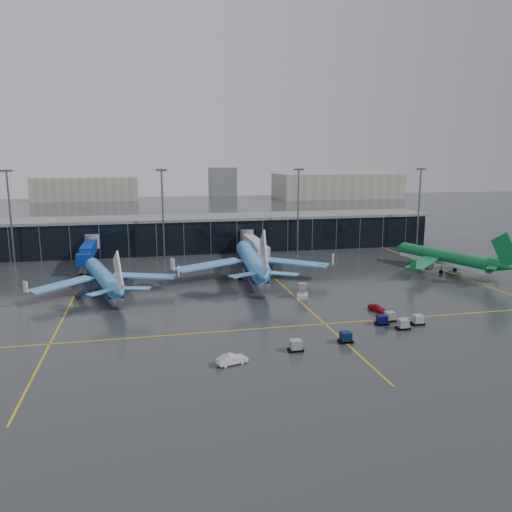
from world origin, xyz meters
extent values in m
plane|color=#282B2D|center=(0.00, 0.00, 0.00)|extent=(600.00, 600.00, 0.00)
cube|color=black|center=(0.00, 62.00, 5.00)|extent=(140.00, 16.00, 10.00)
cube|color=slate|center=(0.00, 62.00, 10.30)|extent=(142.00, 17.00, 0.80)
cylinder|color=#595B60|center=(-35.00, 53.50, 5.20)|extent=(4.00, 4.00, 4.00)
cube|color=navy|center=(-35.00, 40.00, 4.40)|extent=(3.00, 24.00, 3.00)
cylinder|color=#595B60|center=(-35.00, 32.50, 1.30)|extent=(1.00, 1.00, 2.60)
cylinder|color=#595B60|center=(10.00, 53.50, 5.20)|extent=(4.00, 4.00, 4.00)
cube|color=silver|center=(10.00, 40.00, 4.40)|extent=(3.00, 24.00, 3.00)
cylinder|color=#595B60|center=(10.00, 32.50, 1.30)|extent=(1.00, 1.00, 2.60)
cylinder|color=#595B60|center=(-55.00, 50.00, 12.50)|extent=(0.50, 0.50, 25.00)
cube|color=#595B60|center=(-55.00, 50.00, 25.20)|extent=(3.00, 0.40, 0.60)
cylinder|color=#595B60|center=(-15.00, 50.00, 12.50)|extent=(0.50, 0.50, 25.00)
cube|color=#595B60|center=(-15.00, 50.00, 25.20)|extent=(3.00, 0.40, 0.60)
cylinder|color=#595B60|center=(25.00, 50.00, 12.50)|extent=(0.50, 0.50, 25.00)
cube|color=#595B60|center=(25.00, 50.00, 25.20)|extent=(3.00, 0.40, 0.60)
cylinder|color=#595B60|center=(65.00, 50.00, 12.50)|extent=(0.50, 0.50, 25.00)
cube|color=#595B60|center=(65.00, 50.00, 25.20)|extent=(3.00, 0.40, 0.60)
cube|color=#B2AD99|center=(120.00, 260.00, 9.00)|extent=(90.00, 42.00, 18.00)
cube|color=#B2AD99|center=(-60.00, 280.00, 8.00)|extent=(70.00, 38.00, 16.00)
cube|color=#B2AD99|center=(40.00, 300.00, 11.00)|extent=(20.00, 20.00, 22.00)
cube|color=gold|center=(-35.00, 20.00, 0.01)|extent=(0.30, 120.00, 0.02)
cube|color=gold|center=(10.00, 20.00, 0.01)|extent=(0.30, 120.00, 0.02)
cube|color=gold|center=(55.00, 20.00, 0.01)|extent=(0.30, 120.00, 0.02)
cube|color=gold|center=(10.00, -15.00, 0.01)|extent=(220.00, 0.30, 0.02)
cube|color=black|center=(21.90, -20.41, 0.18)|extent=(2.20, 1.50, 0.36)
cube|color=gray|center=(21.90, -20.41, 0.95)|extent=(1.60, 1.50, 1.50)
cube|color=black|center=(19.45, -17.57, 0.18)|extent=(2.20, 1.50, 0.36)
cube|color=#05083F|center=(19.45, -17.57, 0.95)|extent=(1.60, 1.50, 1.50)
cube|color=black|center=(21.71, -16.07, 0.18)|extent=(2.20, 1.50, 0.36)
cube|color=gray|center=(21.71, -16.07, 0.95)|extent=(1.60, 1.50, 1.50)
cube|color=black|center=(25.56, -18.80, 0.18)|extent=(2.20, 1.50, 0.36)
cube|color=#979A9F|center=(25.56, -18.80, 0.95)|extent=(1.60, 1.50, 1.50)
cube|color=black|center=(1.37, -25.92, 0.18)|extent=(2.20, 1.50, 0.36)
cube|color=gray|center=(1.37, -25.92, 0.95)|extent=(1.60, 1.50, 1.50)
cube|color=black|center=(10.05, -24.21, 0.18)|extent=(2.20, 1.50, 0.36)
cube|color=#04163A|center=(10.05, -24.21, 0.95)|extent=(1.60, 1.50, 1.50)
cube|color=silver|center=(11.32, 2.05, 0.40)|extent=(3.08, 3.72, 0.80)
cube|color=silver|center=(11.32, 2.05, 2.30)|extent=(2.40, 3.19, 2.29)
imported|color=#A60C15|center=(22.15, -10.04, 0.64)|extent=(2.67, 4.06, 1.29)
imported|color=silver|center=(-8.72, -28.66, 0.73)|extent=(4.70, 2.81, 1.46)
camera|label=1|loc=(-19.53, -93.32, 28.07)|focal=35.00mm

